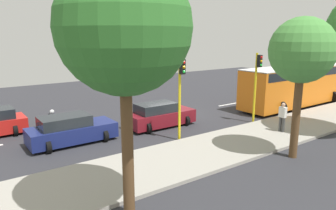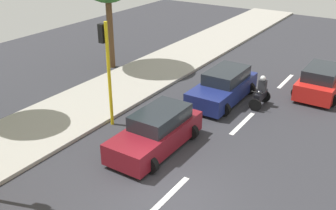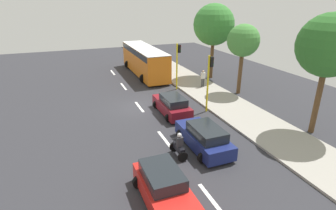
{
  "view_description": "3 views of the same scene",
  "coord_description": "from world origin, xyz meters",
  "views": [
    {
      "loc": [
        17.72,
        -12.83,
        5.62
      ],
      "look_at": [
        1.74,
        -1.46,
        1.22
      ],
      "focal_mm": 33.75,
      "sensor_mm": 36.0,
      "label": 1
    },
    {
      "loc": [
        -5.47,
        8.38,
        7.92
      ],
      "look_at": [
        2.14,
        -3.3,
        1.41
      ],
      "focal_mm": 41.44,
      "sensor_mm": 36.0,
      "label": 2
    },
    {
      "loc": [
        -5.35,
        -20.27,
        8.44
      ],
      "look_at": [
        0.99,
        -4.03,
        1.52
      ],
      "focal_mm": 28.8,
      "sensor_mm": 36.0,
      "label": 3
    }
  ],
  "objects": [
    {
      "name": "lane_stripe_south",
      "position": [
        0.0,
        6.0,
        0.01
      ],
      "size": [
        0.2,
        2.4,
        0.01
      ],
      "primitive_type": "cube",
      "color": "white",
      "rests_on": "ground"
    },
    {
      "name": "sidewalk",
      "position": [
        7.0,
        0.0,
        0.07
      ],
      "size": [
        4.0,
        60.0,
        0.15
      ],
      "primitive_type": "cube",
      "color": "#9E998E",
      "rests_on": "ground"
    },
    {
      "name": "ground_plane",
      "position": [
        0.0,
        0.0,
        -0.05
      ],
      "size": [
        40.0,
        60.0,
        0.1
      ],
      "primitive_type": "cube",
      "color": "#2D2D33"
    },
    {
      "name": "lane_stripe_mid",
      "position": [
        0.0,
        0.0,
        0.01
      ],
      "size": [
        0.2,
        2.4,
        0.01
      ],
      "primitive_type": "cube",
      "color": "white",
      "rests_on": "ground"
    },
    {
      "name": "car_maroon",
      "position": [
        2.0,
        -2.28,
        0.71
      ],
      "size": [
        2.14,
        4.3,
        1.52
      ],
      "color": "maroon",
      "rests_on": "ground"
    },
    {
      "name": "car_dark_blue",
      "position": [
        1.83,
        -7.8,
        0.71
      ],
      "size": [
        2.22,
        4.48,
        1.52
      ],
      "color": "navy",
      "rests_on": "ground"
    },
    {
      "name": "lane_stripe_north",
      "position": [
        0.0,
        -6.0,
        0.01
      ],
      "size": [
        0.2,
        2.4,
        0.01
      ],
      "primitive_type": "cube",
      "color": "white",
      "rests_on": "ground"
    },
    {
      "name": "street_tree_center",
      "position": [
        9.77,
        -0.0,
        4.89
      ],
      "size": [
        2.9,
        2.9,
        6.4
      ],
      "color": "brown",
      "rests_on": "ground"
    },
    {
      "name": "pedestrian_near_signal",
      "position": [
        7.32,
        2.59,
        1.06
      ],
      "size": [
        0.4,
        0.24,
        1.69
      ],
      "color": "#3F3F3F",
      "rests_on": "sidewalk"
    },
    {
      "name": "lane_stripe_far_south",
      "position": [
        0.0,
        12.0,
        0.01
      ],
      "size": [
        0.2,
        2.4,
        0.01
      ],
      "primitive_type": "cube",
      "color": "white",
      "rests_on": "ground"
    },
    {
      "name": "city_bus",
      "position": [
        3.43,
        9.9,
        1.85
      ],
      "size": [
        3.2,
        11.0,
        3.16
      ],
      "color": "orange",
      "rests_on": "ground"
    },
    {
      "name": "traffic_light_midblock",
      "position": [
        4.85,
        3.23,
        2.93
      ],
      "size": [
        0.49,
        0.24,
        4.5
      ],
      "color": "yellow",
      "rests_on": "ground"
    },
    {
      "name": "traffic_light_corner",
      "position": [
        4.85,
        -2.85,
        2.93
      ],
      "size": [
        0.49,
        0.24,
        4.5
      ],
      "color": "yellow",
      "rests_on": "ground"
    },
    {
      "name": "motorcycle",
      "position": [
        0.04,
        -8.13,
        0.64
      ],
      "size": [
        0.6,
        1.3,
        1.53
      ],
      "color": "black",
      "rests_on": "ground"
    },
    {
      "name": "street_tree_south",
      "position": [
        9.64,
        -8.58,
        5.78
      ],
      "size": [
        3.87,
        3.87,
        7.75
      ],
      "color": "brown",
      "rests_on": "ground"
    }
  ]
}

